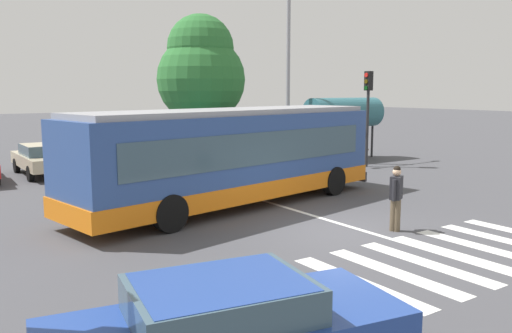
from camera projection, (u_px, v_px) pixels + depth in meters
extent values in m
plane|color=#47474C|center=(340.00, 230.00, 13.72)|extent=(160.00, 160.00, 0.00)
cylinder|color=black|center=(284.00, 173.00, 19.99)|extent=(1.04, 0.48, 1.00)
cylinder|color=black|center=(334.00, 181.00, 18.34)|extent=(1.04, 0.48, 1.00)
cylinder|color=black|center=(122.00, 200.00, 15.15)|extent=(1.04, 0.48, 1.00)
cylinder|color=black|center=(170.00, 213.00, 13.50)|extent=(1.04, 0.48, 1.00)
cube|color=#2D4C8E|center=(233.00, 155.00, 16.43)|extent=(11.15, 4.49, 2.55)
cube|color=orange|center=(233.00, 186.00, 16.58)|extent=(11.26, 4.53, 0.55)
cube|color=#3D5666|center=(233.00, 145.00, 16.39)|extent=(9.87, 4.30, 0.96)
cube|color=#3D5666|center=(337.00, 138.00, 20.19)|extent=(0.45, 2.21, 1.63)
cube|color=black|center=(338.00, 114.00, 20.06)|extent=(0.41, 1.92, 0.28)
cube|color=#99999E|center=(232.00, 112.00, 16.24)|extent=(10.68, 4.21, 0.16)
cube|color=#28282B|center=(338.00, 173.00, 20.46)|extent=(0.58, 2.53, 0.36)
cylinder|color=brown|center=(393.00, 215.00, 13.63)|extent=(0.16, 0.16, 0.85)
cylinder|color=brown|center=(397.00, 215.00, 13.58)|extent=(0.16, 0.16, 0.85)
cube|color=#232328|center=(396.00, 188.00, 13.50)|extent=(0.48, 0.42, 0.60)
cylinder|color=#232328|center=(394.00, 190.00, 13.29)|extent=(0.10, 0.10, 0.55)
cylinder|color=#232328|center=(398.00, 187.00, 13.71)|extent=(0.10, 0.10, 0.55)
sphere|color=tan|center=(397.00, 172.00, 13.44)|extent=(0.22, 0.22, 0.22)
sphere|color=black|center=(397.00, 169.00, 13.43)|extent=(0.19, 0.19, 0.19)
cylinder|color=black|center=(295.00, 314.00, 7.83)|extent=(0.66, 0.31, 0.64)
cube|color=#3D5666|center=(221.00, 300.00, 6.35)|extent=(2.40, 1.95, 0.44)
cube|color=#234293|center=(220.00, 285.00, 6.33)|extent=(2.21, 1.84, 0.09)
cylinder|color=black|center=(17.00, 166.00, 23.33)|extent=(0.20, 0.64, 0.64)
cylinder|color=black|center=(56.00, 163.00, 24.27)|extent=(0.20, 0.64, 0.64)
cylinder|color=black|center=(30.00, 174.00, 21.06)|extent=(0.20, 0.64, 0.64)
cylinder|color=black|center=(73.00, 170.00, 22.00)|extent=(0.20, 0.64, 0.64)
cube|color=#C6B793|center=(43.00, 160.00, 22.62)|extent=(1.85, 4.51, 0.52)
cube|color=#3D5666|center=(43.00, 150.00, 22.48)|extent=(1.62, 2.17, 0.44)
cube|color=#C6B793|center=(43.00, 145.00, 22.45)|extent=(1.54, 1.99, 0.09)
cylinder|color=black|center=(80.00, 161.00, 24.72)|extent=(0.20, 0.64, 0.64)
cylinder|color=black|center=(115.00, 159.00, 25.66)|extent=(0.20, 0.64, 0.64)
cylinder|color=black|center=(99.00, 168.00, 22.45)|extent=(0.20, 0.64, 0.64)
cylinder|color=black|center=(137.00, 165.00, 23.39)|extent=(0.20, 0.64, 0.64)
cube|color=#38383D|center=(107.00, 156.00, 24.01)|extent=(1.84, 4.51, 0.52)
cube|color=#3D5666|center=(108.00, 146.00, 23.87)|extent=(1.61, 2.17, 0.44)
cube|color=#38383D|center=(107.00, 142.00, 23.84)|extent=(1.54, 1.99, 0.09)
cylinder|color=black|center=(133.00, 158.00, 25.90)|extent=(0.22, 0.64, 0.64)
cylinder|color=black|center=(164.00, 156.00, 26.80)|extent=(0.22, 0.64, 0.64)
cylinder|color=black|center=(154.00, 165.00, 23.58)|extent=(0.22, 0.64, 0.64)
cylinder|color=black|center=(188.00, 162.00, 24.48)|extent=(0.22, 0.64, 0.64)
cube|color=#234293|center=(160.00, 153.00, 25.14)|extent=(1.93, 4.54, 0.52)
cube|color=#3D5666|center=(160.00, 144.00, 25.00)|extent=(1.65, 2.20, 0.44)
cube|color=#234293|center=(160.00, 140.00, 24.97)|extent=(1.58, 2.02, 0.09)
cylinder|color=black|center=(180.00, 154.00, 27.57)|extent=(0.20, 0.64, 0.64)
cylinder|color=black|center=(208.00, 152.00, 28.51)|extent=(0.20, 0.64, 0.64)
cylinder|color=black|center=(206.00, 160.00, 25.29)|extent=(0.20, 0.64, 0.64)
cylinder|color=black|center=(235.00, 157.00, 26.23)|extent=(0.20, 0.64, 0.64)
cube|color=#196B70|center=(207.00, 149.00, 26.85)|extent=(1.84, 4.51, 0.52)
cube|color=#3D5666|center=(207.00, 140.00, 26.71)|extent=(1.61, 2.17, 0.44)
cube|color=#196B70|center=(207.00, 137.00, 26.69)|extent=(1.54, 1.99, 0.09)
cylinder|color=black|center=(223.00, 151.00, 29.08)|extent=(0.21, 0.64, 0.64)
cylinder|color=black|center=(247.00, 149.00, 30.04)|extent=(0.21, 0.64, 0.64)
cylinder|color=black|center=(251.00, 156.00, 26.83)|extent=(0.21, 0.64, 0.64)
cylinder|color=black|center=(277.00, 153.00, 27.79)|extent=(0.21, 0.64, 0.64)
cube|color=black|center=(249.00, 146.00, 28.39)|extent=(1.91, 4.54, 0.52)
cube|color=#3D5666|center=(250.00, 137.00, 28.25)|extent=(1.65, 2.19, 0.44)
cube|color=black|center=(250.00, 134.00, 28.22)|extent=(1.57, 2.01, 0.09)
cylinder|color=#28282B|center=(367.00, 129.00, 24.98)|extent=(0.14, 0.14, 3.62)
cube|color=black|center=(369.00, 81.00, 24.65)|extent=(0.28, 0.32, 0.90)
cylinder|color=red|center=(366.00, 75.00, 24.52)|extent=(0.04, 0.20, 0.20)
cylinder|color=#463707|center=(366.00, 81.00, 24.56)|extent=(0.04, 0.20, 0.20)
cylinder|color=#093B10|center=(366.00, 88.00, 24.60)|extent=(0.04, 0.20, 0.20)
cylinder|color=#28282B|center=(312.00, 140.00, 26.33)|extent=(0.12, 0.12, 2.30)
cylinder|color=#28282B|center=(372.00, 136.00, 28.74)|extent=(0.12, 0.12, 2.30)
cube|color=slate|center=(334.00, 135.00, 28.09)|extent=(4.15, 0.04, 1.93)
cylinder|color=#2D6670|center=(344.00, 113.00, 27.35)|extent=(4.41, 1.54, 1.54)
cube|color=#4C3823|center=(343.00, 151.00, 27.64)|extent=(3.46, 0.36, 0.08)
cylinder|color=#939399|center=(288.00, 76.00, 26.07)|extent=(0.20, 0.20, 8.65)
cylinder|color=brown|center=(202.00, 132.00, 30.60)|extent=(0.36, 0.36, 2.48)
sphere|color=#2D7033|center=(201.00, 79.00, 30.17)|extent=(5.08, 5.08, 5.08)
sphere|color=#2D7033|center=(200.00, 48.00, 29.92)|extent=(3.81, 3.81, 3.81)
cube|color=silver|center=(319.00, 293.00, 9.45)|extent=(0.45, 3.39, 0.01)
cube|color=silver|center=(359.00, 282.00, 10.01)|extent=(0.45, 3.39, 0.01)
cube|color=silver|center=(394.00, 272.00, 10.57)|extent=(0.45, 3.39, 0.01)
cube|color=silver|center=(426.00, 263.00, 11.13)|extent=(0.45, 3.39, 0.01)
cube|color=silver|center=(455.00, 255.00, 11.68)|extent=(0.45, 3.39, 0.01)
cube|color=silver|center=(482.00, 247.00, 12.24)|extent=(0.45, 3.39, 0.01)
cube|color=silver|center=(506.00, 240.00, 12.80)|extent=(0.45, 3.39, 0.01)
cube|color=silver|center=(305.00, 213.00, 15.63)|extent=(0.16, 24.00, 0.01)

